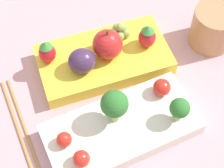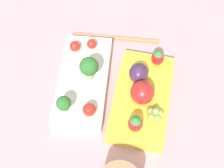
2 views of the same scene
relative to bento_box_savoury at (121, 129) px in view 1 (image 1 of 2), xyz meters
name	(u,v)px [view 1 (image 1 of 2)]	position (x,y,z in m)	size (l,w,h in m)	color
ground_plane	(119,96)	(-0.01, -0.06, -0.01)	(4.00, 4.00, 0.00)	#C6939E
bento_box_savoury	(121,129)	(0.00, 0.00, 0.00)	(0.24, 0.14, 0.03)	silver
bento_box_fruit	(104,59)	(-0.01, -0.13, 0.00)	(0.22, 0.13, 0.03)	yellow
broccoli_floret_0	(114,105)	(0.01, -0.01, 0.05)	(0.04, 0.04, 0.06)	#93B770
broccoli_floret_1	(180,109)	(-0.08, 0.01, 0.04)	(0.03, 0.03, 0.04)	#93B770
cherry_tomato_0	(162,87)	(-0.07, -0.04, 0.03)	(0.03, 0.03, 0.03)	red
cherry_tomato_1	(64,139)	(0.08, 0.00, 0.02)	(0.02, 0.02, 0.02)	red
cherry_tomato_2	(81,159)	(0.07, 0.04, 0.03)	(0.02, 0.02, 0.02)	red
apple	(107,44)	(-0.01, -0.13, 0.04)	(0.05, 0.05, 0.06)	red
strawberry_0	(147,36)	(-0.08, -0.13, 0.03)	(0.03, 0.03, 0.04)	red
strawberry_1	(47,52)	(0.08, -0.14, 0.03)	(0.03, 0.03, 0.04)	red
plum	(82,61)	(0.03, -0.11, 0.03)	(0.04, 0.04, 0.04)	#42284C
grape_cluster	(120,31)	(-0.05, -0.16, 0.02)	(0.03, 0.03, 0.03)	#8EA84C
drinking_cup	(213,27)	(-0.20, -0.13, 0.02)	(0.08, 0.08, 0.07)	tan
chopsticks_pair	(23,135)	(0.14, -0.04, -0.01)	(0.05, 0.21, 0.01)	#A37547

